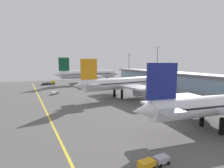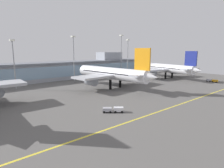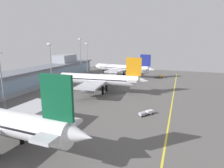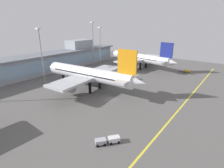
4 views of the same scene
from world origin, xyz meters
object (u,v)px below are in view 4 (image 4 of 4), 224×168
(airliner_far_right, at_px, (140,58))
(service_truck_far, at_px, (185,71))
(airliner_near_right, at_px, (89,74))
(apron_light_mast_far_east, at_px, (41,48))
(baggage_tug_near, at_px, (108,140))
(apron_light_mast_centre, at_px, (100,41))
(apron_light_mast_east, at_px, (93,38))

(airliner_far_right, xyz_separation_m, service_truck_far, (5.88, -25.17, -5.13))
(airliner_near_right, height_order, service_truck_far, airliner_near_right)
(apron_light_mast_far_east, bearing_deg, airliner_near_right, -77.52)
(baggage_tug_near, relative_size, apron_light_mast_centre, 0.23)
(airliner_far_right, relative_size, apron_light_mast_east, 1.78)
(airliner_far_right, bearing_deg, apron_light_mast_east, 34.26)
(apron_light_mast_east, height_order, apron_light_mast_far_east, apron_light_mast_east)
(apron_light_mast_centre, xyz_separation_m, apron_light_mast_far_east, (-39.56, -0.15, 0.16))
(baggage_tug_near, bearing_deg, service_truck_far, 41.25)
(baggage_tug_near, distance_m, apron_light_mast_east, 78.76)
(baggage_tug_near, height_order, service_truck_far, same)
(baggage_tug_near, bearing_deg, apron_light_mast_centre, 80.39)
(baggage_tug_near, height_order, apron_light_mast_centre, apron_light_mast_centre)
(airliner_near_right, xyz_separation_m, baggage_tug_near, (-21.94, -27.14, -5.59))
(apron_light_mast_east, bearing_deg, airliner_near_right, -139.34)
(apron_light_mast_east, bearing_deg, baggage_tug_near, -134.66)
(apron_light_mast_east, distance_m, apron_light_mast_far_east, 37.70)
(airliner_near_right, xyz_separation_m, airliner_far_right, (44.99, 1.81, -0.46))
(airliner_far_right, bearing_deg, service_truck_far, -158.83)
(apron_light_mast_far_east, bearing_deg, apron_light_mast_centre, 0.21)
(apron_light_mast_centre, height_order, apron_light_mast_east, apron_light_mast_east)
(airliner_far_right, distance_m, apron_light_mast_centre, 26.15)
(apron_light_mast_far_east, bearing_deg, baggage_tug_near, -108.25)
(apron_light_mast_centre, relative_size, apron_light_mast_far_east, 0.99)
(apron_light_mast_centre, height_order, apron_light_mast_far_east, apron_light_mast_far_east)
(airliner_far_right, height_order, service_truck_far, airliner_far_right)
(baggage_tug_near, bearing_deg, airliner_near_right, 89.33)
(apron_light_mast_centre, xyz_separation_m, apron_light_mast_east, (-2.11, 3.96, 1.61))
(airliner_near_right, distance_m, airliner_far_right, 45.02)
(airliner_near_right, distance_m, service_truck_far, 56.26)
(airliner_near_right, distance_m, baggage_tug_near, 35.35)
(service_truck_far, bearing_deg, apron_light_mast_east, -163.01)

